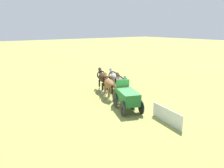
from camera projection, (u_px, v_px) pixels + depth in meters
The scene contains 7 objects.
ground_plane at pixel (127, 110), 18.73m from camera, with size 220.00×220.00×0.00m, color olive.
show_wagon at pixel (127, 96), 18.62m from camera, with size 5.58×2.84×2.68m.
draft_horse_rear_near at pixel (109, 84), 21.71m from camera, with size 3.05×1.63×2.26m.
draft_horse_rear_off at pixel (121, 84), 22.05m from camera, with size 2.91×1.59×2.20m.
draft_horse_lead_near at pixel (103, 78), 24.11m from camera, with size 3.10×1.68×2.32m.
draft_horse_lead_off at pixel (114, 78), 24.47m from camera, with size 2.97×1.62×2.21m.
sponsor_banner at pixel (167, 116), 16.09m from camera, with size 3.20×0.06×1.10m, color silver.
Camera 1 is at (-13.40, 11.50, 6.74)m, focal length 35.78 mm.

